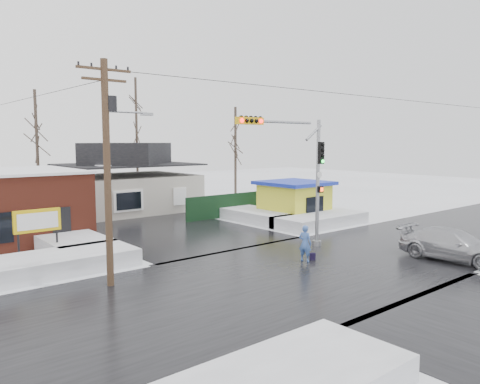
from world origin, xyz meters
TOP-DOWN VIEW (x-y plane):
  - ground at (0.00, 0.00)m, footprint 120.00×120.00m
  - road_ns at (0.00, 0.00)m, footprint 10.00×120.00m
  - road_ew at (0.00, 0.00)m, footprint 120.00×10.00m
  - snowbank_nw at (-9.00, 7.00)m, footprint 7.00×3.00m
  - snowbank_ne at (9.00, 7.00)m, footprint 7.00×3.00m
  - snowbank_nside_w at (-7.00, 12.00)m, footprint 3.00×8.00m
  - snowbank_nside_e at (7.00, 12.00)m, footprint 3.00×8.00m
  - traffic_signal at (2.43, 2.97)m, footprint 6.05×0.68m
  - utility_pole at (-7.93, 3.50)m, footprint 3.15×0.44m
  - marquee_sign at (-9.00, 9.49)m, footprint 2.20×0.21m
  - house at (2.00, 22.00)m, footprint 10.40×8.40m
  - kiosk at (9.50, 9.99)m, footprint 4.60×4.60m
  - fence at (6.50, 14.00)m, footprint 8.00×0.12m
  - tree_far_left at (-4.00, 26.00)m, footprint 3.00×3.00m
  - tree_far_mid at (6.00, 28.00)m, footprint 3.00×3.00m
  - tree_far_right at (12.00, 20.00)m, footprint 3.00×3.00m
  - pedestrian at (0.91, 1.07)m, footprint 0.61×0.75m
  - car at (6.67, -3.46)m, footprint 2.40×5.34m
  - shopping_bag at (1.39, 1.00)m, footprint 0.30×0.22m

SIDE VIEW (x-z plane):
  - ground at x=0.00m, z-range 0.00..0.00m
  - road_ns at x=0.00m, z-range 0.00..0.02m
  - road_ew at x=0.00m, z-range 0.00..0.02m
  - shopping_bag at x=1.39m, z-range 0.00..0.35m
  - snowbank_nw at x=-9.00m, z-range 0.00..0.80m
  - snowbank_ne at x=9.00m, z-range 0.00..0.80m
  - snowbank_nside_w at x=-7.00m, z-range 0.00..0.80m
  - snowbank_nside_e at x=7.00m, z-range 0.00..0.80m
  - car at x=6.67m, z-range 0.00..1.52m
  - pedestrian at x=0.91m, z-range 0.00..1.78m
  - fence at x=6.50m, z-range 0.00..1.80m
  - kiosk at x=9.50m, z-range 0.03..2.90m
  - marquee_sign at x=-9.00m, z-range 0.65..3.20m
  - house at x=2.00m, z-range -0.26..5.50m
  - traffic_signal at x=2.43m, z-range 1.04..8.04m
  - utility_pole at x=-7.93m, z-range 0.61..9.61m
  - tree_far_right at x=12.00m, z-range 2.66..11.66m
  - tree_far_left at x=-4.00m, z-range 2.95..12.95m
  - tree_far_mid at x=6.00m, z-range 3.54..15.54m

